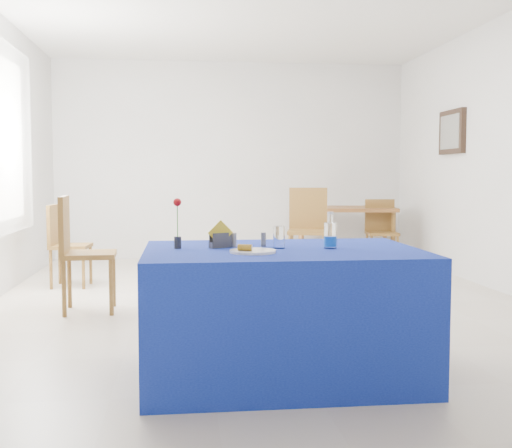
# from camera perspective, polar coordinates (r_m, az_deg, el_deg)

# --- Properties ---
(floor) EXTENTS (7.00, 7.00, 0.00)m
(floor) POSITION_cam_1_polar(r_m,az_deg,el_deg) (5.90, 0.55, -7.27)
(floor) COLOR beige
(floor) RESTS_ON ground
(room_shell) EXTENTS (7.00, 7.00, 7.00)m
(room_shell) POSITION_cam_1_polar(r_m,az_deg,el_deg) (5.80, 0.57, 9.89)
(room_shell) COLOR silver
(room_shell) RESTS_ON ground
(window_pane) EXTENTS (0.04, 1.50, 1.60)m
(window_pane) POSITION_cam_1_polar(r_m,az_deg,el_deg) (6.77, -21.74, 7.11)
(window_pane) COLOR white
(window_pane) RESTS_ON room_shell
(curtain) EXTENTS (0.04, 1.75, 1.85)m
(curtain) POSITION_cam_1_polar(r_m,az_deg,el_deg) (6.75, -21.16, 7.13)
(curtain) COLOR white
(curtain) RESTS_ON room_shell
(picture_frame) EXTENTS (0.06, 0.64, 0.52)m
(picture_frame) POSITION_cam_1_polar(r_m,az_deg,el_deg) (8.01, 17.04, 7.83)
(picture_frame) COLOR black
(picture_frame) RESTS_ON room_shell
(picture_art) EXTENTS (0.02, 0.52, 0.40)m
(picture_art) POSITION_cam_1_polar(r_m,az_deg,el_deg) (8.00, 16.88, 7.84)
(picture_art) COLOR #998C66
(picture_art) RESTS_ON room_shell
(plate) EXTENTS (0.26, 0.26, 0.01)m
(plate) POSITION_cam_1_polar(r_m,az_deg,el_deg) (3.57, -0.28, -2.44)
(plate) COLOR white
(plate) RESTS_ON blue_table
(drinking_glass) EXTENTS (0.07, 0.07, 0.13)m
(drinking_glass) POSITION_cam_1_polar(r_m,az_deg,el_deg) (3.78, 2.06, -1.18)
(drinking_glass) COLOR white
(drinking_glass) RESTS_ON blue_table
(salt_shaker) EXTENTS (0.03, 0.03, 0.08)m
(salt_shaker) POSITION_cam_1_polar(r_m,az_deg,el_deg) (3.84, -1.98, -1.43)
(salt_shaker) COLOR slate
(salt_shaker) RESTS_ON blue_table
(pepper_shaker) EXTENTS (0.03, 0.03, 0.08)m
(pepper_shaker) POSITION_cam_1_polar(r_m,az_deg,el_deg) (3.87, 0.66, -1.39)
(pepper_shaker) COLOR slate
(pepper_shaker) RESTS_ON blue_table
(blue_table) EXTENTS (1.60, 1.10, 0.76)m
(blue_table) POSITION_cam_1_polar(r_m,az_deg,el_deg) (3.82, 2.32, -7.88)
(blue_table) COLOR navy
(blue_table) RESTS_ON floor
(water_bottle) EXTENTS (0.08, 0.08, 0.21)m
(water_bottle) POSITION_cam_1_polar(r_m,az_deg,el_deg) (3.80, 6.62, -1.08)
(water_bottle) COLOR white
(water_bottle) RESTS_ON blue_table
(napkin_holder) EXTENTS (0.15, 0.10, 0.17)m
(napkin_holder) POSITION_cam_1_polar(r_m,az_deg,el_deg) (3.81, -3.19, -1.39)
(napkin_holder) COLOR #37383C
(napkin_holder) RESTS_ON blue_table
(rose_vase) EXTENTS (0.05, 0.05, 0.30)m
(rose_vase) POSITION_cam_1_polar(r_m,az_deg,el_deg) (3.78, -7.00, -0.05)
(rose_vase) COLOR #222327
(rose_vase) RESTS_ON blue_table
(oak_table) EXTENTS (1.45, 1.06, 0.76)m
(oak_table) POSITION_cam_1_polar(r_m,az_deg,el_deg) (8.85, 7.93, 1.01)
(oak_table) COLOR #95612B
(oak_table) RESTS_ON floor
(chair_bg_left) EXTENTS (0.56, 0.56, 1.04)m
(chair_bg_left) POSITION_cam_1_polar(r_m,az_deg,el_deg) (7.78, 4.63, -0.01)
(chair_bg_left) COLOR brown
(chair_bg_left) RESTS_ON floor
(chair_bg_right) EXTENTS (0.43, 0.43, 0.87)m
(chair_bg_right) POSITION_cam_1_polar(r_m,az_deg,el_deg) (8.58, 11.04, -0.30)
(chair_bg_right) COLOR brown
(chair_bg_right) RESTS_ON floor
(chair_win_a) EXTENTS (0.47, 0.47, 1.01)m
(chair_win_a) POSITION_cam_1_polar(r_m,az_deg,el_deg) (5.76, -15.54, -1.84)
(chair_win_a) COLOR brown
(chair_win_a) RESTS_ON floor
(chair_win_b) EXTENTS (0.42, 0.42, 0.88)m
(chair_win_b) POSITION_cam_1_polar(r_m,az_deg,el_deg) (7.12, -16.77, -1.33)
(chair_win_b) COLOR brown
(chair_win_b) RESTS_ON floor
(banana_pieces) EXTENTS (0.09, 0.06, 0.04)m
(banana_pieces) POSITION_cam_1_polar(r_m,az_deg,el_deg) (3.53, -0.98, -2.09)
(banana_pieces) COLOR gold
(banana_pieces) RESTS_ON plate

